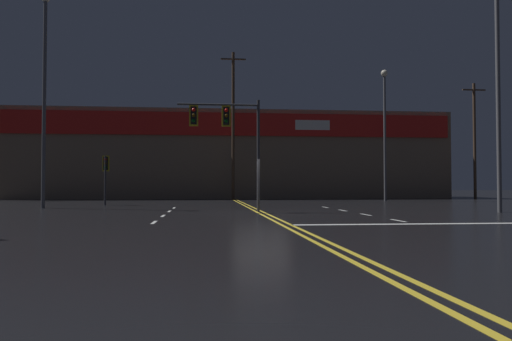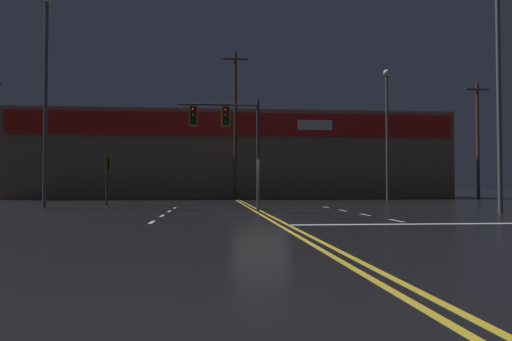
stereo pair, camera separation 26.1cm
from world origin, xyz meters
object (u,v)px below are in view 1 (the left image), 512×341
Objects in this scene: streetlight_near_left at (385,118)px; streetlight_near_right at (498,59)px; traffic_signal_corner_northwest at (106,169)px; streetlight_median_approach at (45,74)px; traffic_signal_median at (225,126)px.

streetlight_near_right is at bearing -93.35° from streetlight_near_left.
streetlight_near_right is at bearing -28.02° from traffic_signal_corner_northwest.
streetlight_near_right is 0.95× the size of streetlight_median_approach.
traffic_signal_median reaches higher than traffic_signal_corner_northwest.
streetlight_near_left is at bearing 48.96° from traffic_signal_median.
streetlight_near_left is (20.78, 6.88, 4.41)m from traffic_signal_corner_northwest.
traffic_signal_corner_northwest is 0.29× the size of streetlight_near_left.
streetlight_median_approach is (-22.32, 6.59, 0.30)m from streetlight_near_right.
streetlight_near_right reaches higher than streetlight_near_left.
streetlight_near_left is 0.89× the size of streetlight_median_approach.
traffic_signal_median is 0.44× the size of streetlight_median_approach.
streetlight_median_approach reaches higher than traffic_signal_median.
traffic_signal_corner_northwest is 6.93m from streetlight_median_approach.
streetlight_median_approach is at bearing -155.16° from streetlight_near_left.
traffic_signal_corner_northwest is 0.26× the size of streetlight_median_approach.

